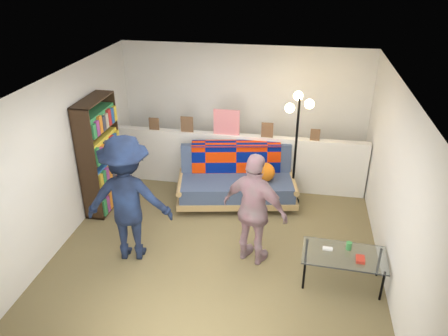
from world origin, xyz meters
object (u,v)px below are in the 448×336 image
(floor_lamp, at_px, (297,127))
(person_left, at_px, (128,199))
(bookshelf, at_px, (100,158))
(coffee_table, at_px, (345,256))
(person_right, at_px, (255,210))
(futon_sofa, at_px, (238,181))

(floor_lamp, bearing_deg, person_left, -139.14)
(bookshelf, bearing_deg, floor_lamp, 12.37)
(bookshelf, xyz_separation_m, coffee_table, (3.79, -1.27, -0.46))
(coffee_table, relative_size, floor_lamp, 0.56)
(floor_lamp, xyz_separation_m, person_left, (-2.15, -1.86, -0.46))
(bookshelf, bearing_deg, person_right, -21.13)
(futon_sofa, height_order, floor_lamp, floor_lamp)
(futon_sofa, height_order, person_right, person_right)
(futon_sofa, xyz_separation_m, coffee_table, (1.63, -1.78, 0.02))
(floor_lamp, bearing_deg, person_right, -105.57)
(futon_sofa, relative_size, coffee_table, 1.96)
(person_left, bearing_deg, floor_lamp, -147.01)
(futon_sofa, xyz_separation_m, floor_lamp, (0.92, 0.16, 0.96))
(floor_lamp, xyz_separation_m, person_right, (-0.47, -1.68, -0.55))
(person_left, bearing_deg, coffee_table, 170.36)
(bookshelf, bearing_deg, futon_sofa, 13.28)
(person_left, relative_size, person_right, 1.12)
(person_right, bearing_deg, bookshelf, 1.31)
(bookshelf, distance_m, coffee_table, 4.02)
(coffee_table, distance_m, person_right, 1.27)
(coffee_table, bearing_deg, bookshelf, 161.44)
(coffee_table, bearing_deg, person_right, 167.38)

